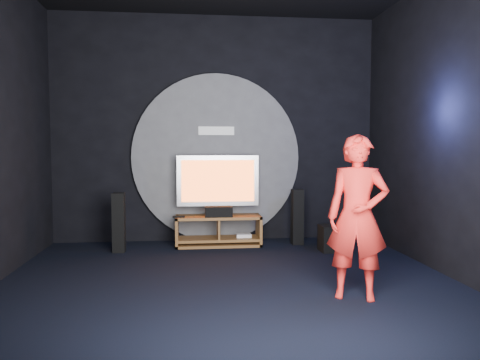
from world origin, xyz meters
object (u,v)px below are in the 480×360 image
(tower_speaker_left, at_px, (119,223))
(subwoofer, at_px, (332,238))
(tv, at_px, (218,183))
(player, at_px, (357,217))
(media_console, at_px, (219,232))
(tower_speaker_right, at_px, (297,217))

(tower_speaker_left, distance_m, subwoofer, 3.01)
(tv, bearing_deg, player, -65.88)
(subwoofer, bearing_deg, tower_speaker_left, 174.68)
(media_console, distance_m, tower_speaker_left, 1.46)
(tower_speaker_left, height_order, subwoofer, tower_speaker_left)
(tv, bearing_deg, media_console, -83.51)
(subwoofer, bearing_deg, media_console, 160.45)
(tv, relative_size, subwoofer, 3.32)
(tower_speaker_right, distance_m, subwoofer, 0.69)
(media_console, xyz_separation_m, player, (1.18, -2.58, 0.60))
(tower_speaker_right, relative_size, subwoofer, 2.27)
(subwoofer, bearing_deg, player, -100.86)
(media_console, distance_m, tower_speaker_right, 1.21)
(tower_speaker_right, xyz_separation_m, subwoofer, (0.38, -0.53, -0.23))
(tower_speaker_left, xyz_separation_m, tower_speaker_right, (2.61, 0.25, 0.00))
(media_console, relative_size, tv, 1.04)
(tv, distance_m, tower_speaker_right, 1.31)
(tower_speaker_left, bearing_deg, media_console, 11.09)
(tower_speaker_right, xyz_separation_m, player, (-0.01, -2.55, 0.38))
(media_console, height_order, tv, tv)
(player, bearing_deg, tower_speaker_left, 159.63)
(media_console, height_order, subwoofer, media_console)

